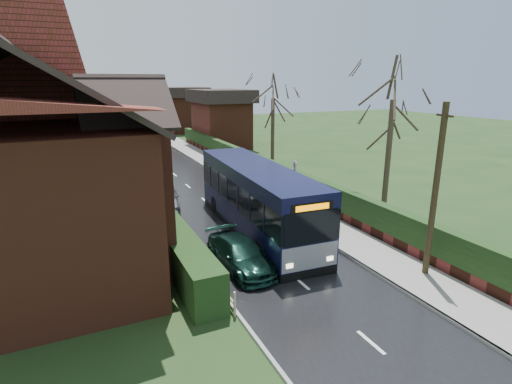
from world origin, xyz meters
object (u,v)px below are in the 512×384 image
car_silver (163,198)px  bus_stop_sign (295,179)px  telegraph_pole (435,193)px  brick_house (38,159)px  bus (257,200)px  car_green (241,254)px

car_silver → bus_stop_sign: bus_stop_sign is taller
car_silver → telegraph_pole: size_ratio=0.65×
brick_house → bus_stop_sign: bearing=3.1°
brick_house → bus: bearing=-6.2°
bus → car_green: bus is taller
telegraph_pole → bus_stop_sign: bearing=108.9°
car_silver → bus: bearing=-46.2°
brick_house → car_silver: size_ratio=3.30×
car_green → bus_stop_sign: bus_stop_sign is taller
car_silver → telegraph_pole: 15.13m
brick_house → bus_stop_sign: 12.96m
brick_house → car_green: (7.13, -4.60, -3.76)m
bus → car_green: size_ratio=2.68×
brick_house → telegraph_pole: bearing=-31.6°
brick_house → car_green: 9.28m
car_green → bus_stop_sign: 7.83m
bus → telegraph_pole: telegraph_pole is taller
bus → car_silver: bearing=126.4°
bus_stop_sign → car_green: bearing=-127.0°
bus → telegraph_pole: bearing=-58.1°
car_green → telegraph_pole: telegraph_pole is taller
telegraph_pole → car_green: bearing=163.5°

